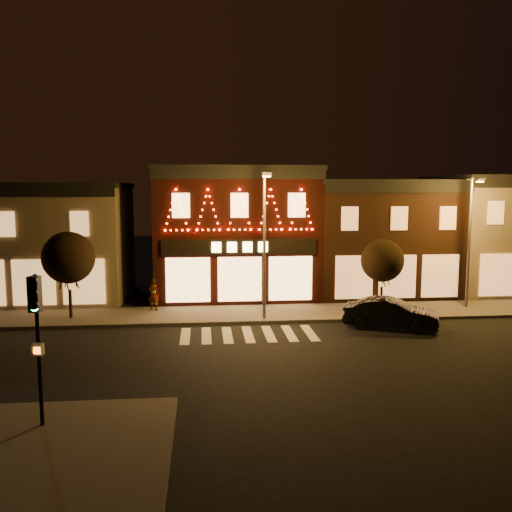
{
  "coord_description": "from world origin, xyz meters",
  "views": [
    {
      "loc": [
        -2.11,
        -21.37,
        6.98
      ],
      "look_at": [
        0.38,
        4.0,
        3.8
      ],
      "focal_mm": 38.22,
      "sensor_mm": 36.0,
      "label": 1
    }
  ],
  "objects": [
    {
      "name": "ground",
      "position": [
        0.0,
        0.0,
        0.0
      ],
      "size": [
        120.0,
        120.0,
        0.0
      ],
      "primitive_type": "plane",
      "color": "black",
      "rests_on": "ground"
    },
    {
      "name": "building_right_b",
      "position": [
        18.5,
        13.99,
        3.91
      ],
      "size": [
        9.2,
        8.28,
        7.8
      ],
      "color": "#746952",
      "rests_on": "ground"
    },
    {
      "name": "pedestrian",
      "position": [
        -4.91,
        9.1,
        1.05
      ],
      "size": [
        0.78,
        0.67,
        1.8
      ],
      "primitive_type": "imported",
      "rotation": [
        0.0,
        0.0,
        2.71
      ],
      "color": "gray",
      "rests_on": "sidewalk_far"
    },
    {
      "name": "building_pulp",
      "position": [
        0.0,
        13.98,
        4.16
      ],
      "size": [
        10.2,
        8.34,
        8.3
      ],
      "color": "black",
      "rests_on": "ground"
    },
    {
      "name": "streetlamp_mid",
      "position": [
        1.05,
        6.37,
        4.64
      ],
      "size": [
        0.49,
        1.75,
        7.64
      ],
      "rotation": [
        0.0,
        0.0,
        0.05
      ],
      "color": "#59595E",
      "rests_on": "sidewalk_far"
    },
    {
      "name": "tree_right",
      "position": [
        7.87,
        7.96,
        2.95
      ],
      "size": [
        2.4,
        2.4,
        4.01
      ],
      "rotation": [
        0.0,
        0.0,
        0.09
      ],
      "color": "black",
      "rests_on": "sidewalk_far"
    },
    {
      "name": "traffic_signal_near",
      "position": [
        -6.8,
        -5.87,
        3.27
      ],
      "size": [
        0.35,
        0.46,
        4.43
      ],
      "rotation": [
        0.0,
        0.0,
        -0.15
      ],
      "color": "black",
      "rests_on": "sidewalk_near"
    },
    {
      "name": "streetlamp_right",
      "position": [
        12.98,
        8.01,
        4.5
      ],
      "size": [
        0.64,
        1.7,
        7.42
      ],
      "rotation": [
        0.0,
        0.0,
        0.21
      ],
      "color": "#59595E",
      "rests_on": "sidewalk_far"
    },
    {
      "name": "dark_sedan",
      "position": [
        7.17,
        4.42,
        0.76
      ],
      "size": [
        4.86,
        3.27,
        1.52
      ],
      "primitive_type": "imported",
      "rotation": [
        0.0,
        0.0,
        1.17
      ],
      "color": "black",
      "rests_on": "ground"
    },
    {
      "name": "sidewalk_near",
      "position": [
        -6.5,
        -7.5,
        0.07
      ],
      "size": [
        7.0,
        7.0,
        0.15
      ],
      "primitive_type": "cube",
      "color": "#47423D",
      "rests_on": "ground"
    },
    {
      "name": "tree_left",
      "position": [
        -9.15,
        7.76,
        3.36
      ],
      "size": [
        2.74,
        2.74,
        4.58
      ],
      "rotation": [
        0.0,
        0.0,
        0.05
      ],
      "color": "black",
      "rests_on": "sidewalk_far"
    },
    {
      "name": "sidewalk_far",
      "position": [
        2.0,
        8.0,
        0.07
      ],
      "size": [
        44.0,
        4.0,
        0.15
      ],
      "primitive_type": "cube",
      "color": "#47423D",
      "rests_on": "ground"
    },
    {
      "name": "building_left",
      "position": [
        -13.0,
        13.99,
        3.66
      ],
      "size": [
        12.2,
        8.28,
        7.3
      ],
      "color": "#746952",
      "rests_on": "ground"
    },
    {
      "name": "building_right_a",
      "position": [
        9.5,
        13.99,
        3.76
      ],
      "size": [
        9.2,
        8.28,
        7.5
      ],
      "color": "#321C11",
      "rests_on": "ground"
    }
  ]
}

